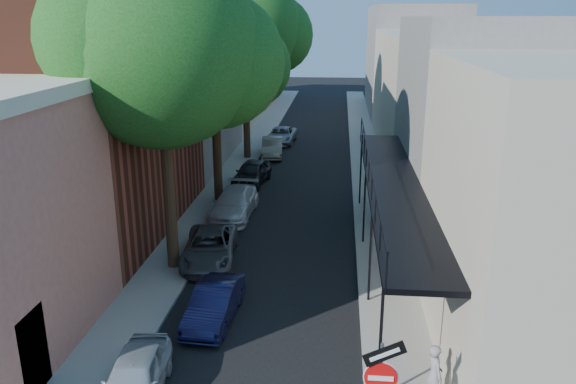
% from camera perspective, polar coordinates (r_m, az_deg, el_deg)
% --- Properties ---
extents(road_surface, '(6.00, 64.00, 0.01)m').
position_cam_1_polar(road_surface, '(39.76, 1.98, 4.31)').
color(road_surface, black).
rests_on(road_surface, ground).
extents(sidewalk_left, '(2.00, 64.00, 0.12)m').
position_cam_1_polar(sidewalk_left, '(40.16, -3.74, 4.50)').
color(sidewalk_left, gray).
rests_on(sidewalk_left, ground).
extents(sidewalk_right, '(2.00, 64.00, 0.12)m').
position_cam_1_polar(sidewalk_right, '(39.72, 7.77, 4.23)').
color(sidewalk_right, gray).
rests_on(sidewalk_right, ground).
extents(buildings_left, '(10.10, 59.10, 12.00)m').
position_cam_1_polar(buildings_left, '(39.37, -11.96, 11.11)').
color(buildings_left, tan).
rests_on(buildings_left, ground).
extents(buildings_right, '(9.80, 55.00, 10.00)m').
position_cam_1_polar(buildings_right, '(39.02, 15.51, 10.05)').
color(buildings_right, '#B5AD95').
rests_on(buildings_right, ground).
extents(sign_post, '(0.89, 0.17, 2.99)m').
position_cam_1_polar(sign_post, '(11.92, 9.40, -18.51)').
color(sign_post, '#595B60').
rests_on(sign_post, ground).
extents(oak_near, '(7.48, 6.80, 11.42)m').
position_cam_1_polar(oak_near, '(19.76, -11.42, 13.85)').
color(oak_near, '#302013').
rests_on(oak_near, ground).
extents(oak_mid, '(6.60, 6.00, 10.20)m').
position_cam_1_polar(oak_mid, '(27.54, -6.67, 13.25)').
color(oak_mid, '#302013').
rests_on(oak_mid, ground).
extents(oak_far, '(7.70, 7.00, 11.90)m').
position_cam_1_polar(oak_far, '(36.37, -3.65, 16.20)').
color(oak_far, '#302013').
rests_on(oak_far, ground).
extents(parked_car_a, '(1.63, 3.47, 1.15)m').
position_cam_1_polar(parked_car_a, '(14.87, -15.29, -17.74)').
color(parked_car_a, '#A3ADB5').
rests_on(parked_car_a, ground).
extents(parked_car_b, '(1.39, 3.50, 1.13)m').
position_cam_1_polar(parked_car_b, '(17.69, -7.52, -11.18)').
color(parked_car_b, '#111236').
rests_on(parked_car_b, ground).
extents(parked_car_c, '(2.39, 4.37, 1.16)m').
position_cam_1_polar(parked_car_c, '(21.68, -7.96, -5.59)').
color(parked_car_c, '#4E5155').
rests_on(parked_car_c, ground).
extents(parked_car_d, '(1.97, 4.49, 1.28)m').
position_cam_1_polar(parked_car_d, '(26.37, -5.48, -1.15)').
color(parked_car_d, silver).
rests_on(parked_car_d, ground).
extents(parked_car_e, '(2.05, 4.04, 1.32)m').
position_cam_1_polar(parked_car_e, '(31.41, -3.70, 1.97)').
color(parked_car_e, black).
rests_on(parked_car_e, ground).
extents(parked_car_f, '(1.70, 3.93, 1.26)m').
position_cam_1_polar(parked_car_f, '(37.67, -1.61, 4.56)').
color(parked_car_f, gray).
rests_on(parked_car_f, ground).
extents(parked_car_g, '(2.16, 4.27, 1.16)m').
position_cam_1_polar(parked_car_g, '(41.83, -0.66, 5.78)').
color(parked_car_g, gray).
rests_on(parked_car_g, ground).
extents(pedestrian, '(0.51, 0.65, 1.56)m').
position_cam_1_polar(pedestrian, '(14.37, 14.65, -17.48)').
color(pedestrian, gray).
rests_on(pedestrian, sidewalk_right).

